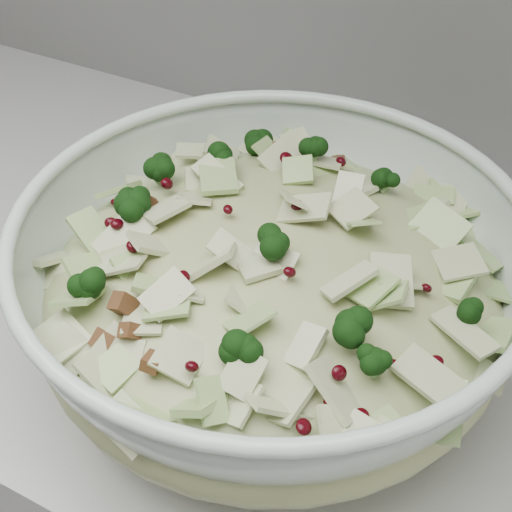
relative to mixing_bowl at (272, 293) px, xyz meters
The scene contains 2 objects.
mixing_bowl is the anchor object (origin of this frame).
salad 0.03m from the mixing_bowl, 90.00° to the left, with size 0.48×0.48×0.16m.
Camera 1 is at (0.03, 1.24, 1.38)m, focal length 50.00 mm.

